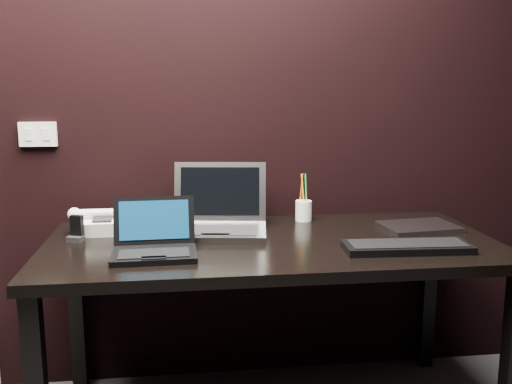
{
  "coord_description": "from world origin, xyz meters",
  "views": [
    {
      "loc": [
        -0.03,
        -0.67,
        1.32
      ],
      "look_at": [
        0.23,
        1.35,
        0.94
      ],
      "focal_mm": 40.0,
      "sensor_mm": 36.0,
      "label": 1
    }
  ],
  "objects": [
    {
      "name": "wall_back",
      "position": [
        0.0,
        1.8,
        1.3
      ],
      "size": [
        4.0,
        0.0,
        4.0
      ],
      "primitive_type": "plane",
      "rotation": [
        1.57,
        0.0,
        0.0
      ],
      "color": "black",
      "rests_on": "ground"
    },
    {
      "name": "wall_switch",
      "position": [
        -0.62,
        1.79,
        1.12
      ],
      "size": [
        0.15,
        0.02,
        0.1
      ],
      "color": "silver",
      "rests_on": "wall_back"
    },
    {
      "name": "desk",
      "position": [
        0.3,
        1.4,
        0.66
      ],
      "size": [
        1.7,
        0.8,
        0.74
      ],
      "color": "black",
      "rests_on": "ground"
    },
    {
      "name": "netbook",
      "position": [
        -0.13,
        1.27,
        0.78
      ],
      "size": [
        0.29,
        0.26,
        0.18
      ],
      "color": "black",
      "rests_on": "desk"
    },
    {
      "name": "silver_laptop",
      "position": [
        0.11,
        1.55,
        0.79
      ],
      "size": [
        0.43,
        0.39,
        0.26
      ],
      "color": "#A2A1A7",
      "rests_on": "desk"
    },
    {
      "name": "ext_keyboard",
      "position": [
        0.76,
        1.2,
        0.75
      ],
      "size": [
        0.46,
        0.18,
        0.03
      ],
      "color": "black",
      "rests_on": "desk"
    },
    {
      "name": "closed_laptop",
      "position": [
        0.92,
        1.49,
        0.75
      ],
      "size": [
        0.32,
        0.24,
        0.02
      ],
      "color": "#9A999E",
      "rests_on": "desk"
    },
    {
      "name": "desk_phone",
      "position": [
        -0.37,
        1.6,
        0.78
      ],
      "size": [
        0.23,
        0.18,
        0.11
      ],
      "color": "white",
      "rests_on": "desk"
    },
    {
      "name": "mobile_phone",
      "position": [
        -0.43,
        1.49,
        0.78
      ],
      "size": [
        0.07,
        0.06,
        0.1
      ],
      "color": "black",
      "rests_on": "desk"
    },
    {
      "name": "pen_cup",
      "position": [
        0.49,
        1.7,
        0.79
      ],
      "size": [
        0.08,
        0.08,
        0.21
      ],
      "color": "white",
      "rests_on": "desk"
    }
  ]
}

